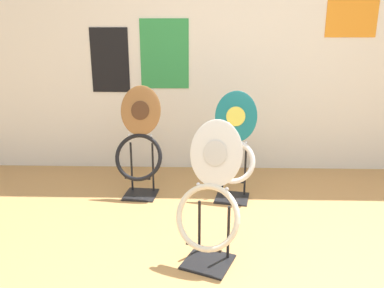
% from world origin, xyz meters
% --- Properties ---
extents(wall_back, '(8.00, 0.07, 2.60)m').
position_xyz_m(wall_back, '(-0.00, 2.25, 1.30)').
color(wall_back, silver).
rests_on(wall_back, ground_plane).
extents(toilet_seat_display_teal_sax, '(0.42, 0.37, 0.92)m').
position_xyz_m(toilet_seat_display_teal_sax, '(-0.16, 1.43, 0.42)').
color(toilet_seat_display_teal_sax, black).
rests_on(toilet_seat_display_teal_sax, ground_plane).
extents(toilet_seat_display_white_plain, '(0.45, 0.40, 0.89)m').
position_xyz_m(toilet_seat_display_white_plain, '(-0.37, 0.47, 0.41)').
color(toilet_seat_display_white_plain, black).
rests_on(toilet_seat_display_white_plain, ground_plane).
extents(toilet_seat_display_woodgrain, '(0.43, 0.34, 0.96)m').
position_xyz_m(toilet_seat_display_woodgrain, '(-0.96, 1.49, 0.48)').
color(toilet_seat_display_woodgrain, black).
rests_on(toilet_seat_display_woodgrain, ground_plane).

